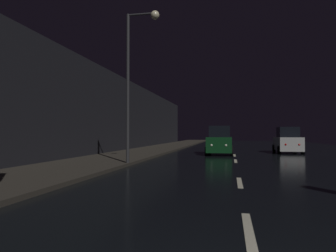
% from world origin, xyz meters
% --- Properties ---
extents(ground, '(27.27, 84.00, 0.02)m').
position_xyz_m(ground, '(0.00, 24.50, -0.01)').
color(ground, black).
extents(sidewalk_left, '(4.40, 84.00, 0.15)m').
position_xyz_m(sidewalk_left, '(-7.43, 24.50, 0.07)').
color(sidewalk_left, '#38332B').
rests_on(sidewalk_left, ground).
extents(building_facade_left, '(0.80, 63.00, 6.61)m').
position_xyz_m(building_facade_left, '(-10.03, 21.00, 3.31)').
color(building_facade_left, black).
rests_on(building_facade_left, ground).
extents(lane_centerline, '(0.16, 20.06, 0.01)m').
position_xyz_m(lane_centerline, '(0.00, 12.04, 0.01)').
color(lane_centerline, beige).
rests_on(lane_centerline, ground).
extents(streetlamp_overhead, '(1.70, 0.44, 7.72)m').
position_xyz_m(streetlamp_overhead, '(-4.90, 12.36, 5.07)').
color(streetlamp_overhead, '#2D2D30').
rests_on(streetlamp_overhead, ground).
extents(car_approaching_headlights, '(2.01, 4.35, 2.19)m').
position_xyz_m(car_approaching_headlights, '(-1.10, 21.72, 1.00)').
color(car_approaching_headlights, '#0F3819').
rests_on(car_approaching_headlights, ground).
extents(car_parked_right_far, '(1.96, 4.25, 2.14)m').
position_xyz_m(car_parked_right_far, '(4.33, 24.55, 0.98)').
color(car_parked_right_far, silver).
rests_on(car_parked_right_far, ground).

